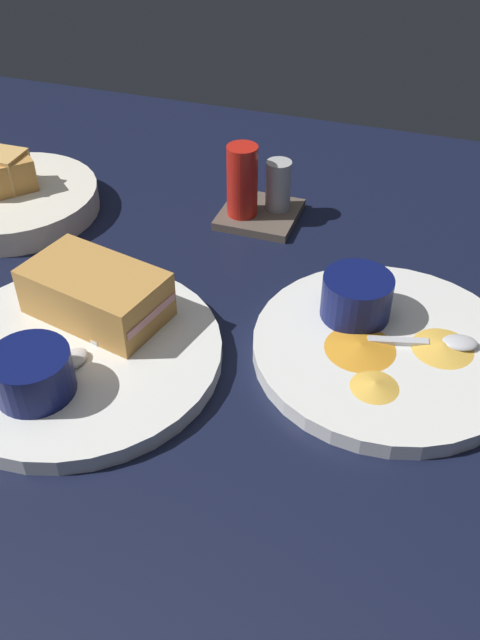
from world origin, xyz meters
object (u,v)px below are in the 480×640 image
plate_sandwich_main (78,354)px  spoon_by_gravy_ramekin (445,342)px  plate_chips_companion (386,349)px  ramekin_light_gravy (357,295)px  spoon_by_dark_ramekin (83,351)px  bread_basket_rear (12,196)px  ramekin_dark_sauce (34,372)px  sandwich_half_near (95,294)px  condiment_caddy (256,193)px

plate_sandwich_main → spoon_by_gravy_ramekin: 33.34cm
plate_chips_companion → ramekin_light_gravy: (-3.69, 3.07, 3.07)cm
spoon_by_dark_ramekin → bread_basket_rear: bread_basket_rear is taller
plate_sandwich_main → ramekin_dark_sauce: ramekin_dark_sauce is taller
spoon_by_gravy_ramekin → bread_basket_rear: bread_basket_rear is taller
ramekin_dark_sauce → plate_chips_companion: bearing=30.4°
ramekin_dark_sauce → spoon_by_gravy_ramekin: (31.74, 17.06, -1.76)cm
plate_sandwich_main → plate_chips_companion: 28.21cm
sandwich_half_near → ramekin_dark_sauce: 10.86cm
plate_sandwich_main → ramekin_dark_sauce: bearing=-93.4°
bread_basket_rear → ramekin_dark_sauce: bearing=-53.1°
sandwich_half_near → ramekin_light_gravy: size_ratio=2.18×
plate_sandwich_main → spoon_by_gravy_ramekin: size_ratio=2.65×
sandwich_half_near → plate_chips_companion: bearing=10.3°
ramekin_light_gravy → spoon_by_dark_ramekin: bearing=-148.2°
ramekin_light_gravy → condiment_caddy: size_ratio=0.70×
sandwich_half_near → bread_basket_rear: bearing=141.2°
bread_basket_rear → condiment_caddy: size_ratio=2.13×
spoon_by_gravy_ramekin → bread_basket_rear: bearing=169.0°
spoon_by_gravy_ramekin → bread_basket_rear: 53.14cm
ramekin_light_gravy → condiment_caddy: 22.31cm
ramekin_dark_sauce → condiment_caddy: bearing=77.4°
sandwich_half_near → ramekin_dark_sauce: size_ratio=2.13×
sandwich_half_near → condiment_caddy: condiment_caddy is taller
ramekin_light_gravy → condiment_caddy: condiment_caddy is taller
plate_sandwich_main → ramekin_light_gravy: ramekin_light_gravy is taller
bread_basket_rear → spoon_by_dark_ramekin: bearing=-45.2°
plate_sandwich_main → spoon_by_gravy_ramekin: bearing=19.6°
plate_sandwich_main → plate_chips_companion: same height
plate_chips_companion → bread_basket_rear: (-47.21, 11.43, 1.23)cm
spoon_by_gravy_ramekin → condiment_caddy: bearing=142.9°
bread_basket_rear → plate_sandwich_main: bearing=-45.7°
spoon_by_gravy_ramekin → sandwich_half_near: bearing=-169.0°
spoon_by_gravy_ramekin → spoon_by_dark_ramekin: bearing=-158.9°
spoon_by_dark_ramekin → ramekin_light_gravy: (21.78, 13.52, 1.91)cm
plate_sandwich_main → spoon_by_dark_ramekin: spoon_by_dark_ramekin is taller
plate_chips_companion → condiment_caddy: condiment_caddy is taller
ramekin_dark_sauce → spoon_by_dark_ramekin: size_ratio=0.68×
plate_sandwich_main → spoon_by_gravy_ramekin: spoon_by_gravy_ramekin is taller
plate_chips_companion → spoon_by_gravy_ramekin: size_ratio=2.48×
plate_sandwich_main → ramekin_light_gravy: bearing=29.6°
spoon_by_gravy_ramekin → ramekin_light_gravy: bearing=168.5°
plate_chips_companion → ramekin_light_gravy: size_ratio=3.71×
ramekin_dark_sauce → condiment_caddy: 35.99cm
spoon_by_dark_ramekin → plate_chips_companion: bearing=22.3°
plate_sandwich_main → condiment_caddy: condiment_caddy is taller
plate_sandwich_main → sandwich_half_near: bearing=95.6°
spoon_by_dark_ramekin → plate_chips_companion: (25.47, 10.45, -1.16)cm
ramekin_dark_sauce → spoon_by_dark_ramekin: 5.73cm
ramekin_dark_sauce → condiment_caddy: size_ratio=0.71×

